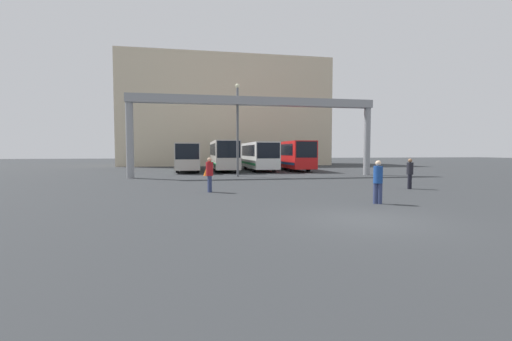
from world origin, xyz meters
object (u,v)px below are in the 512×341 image
object	(u,v)px
bus_slot_0	(188,155)
traffic_cone	(206,172)
pedestrian_near_left	(410,173)
lamp_post	(238,126)
bus_slot_2	(259,155)
pedestrian_near_right	(210,174)
pedestrian_mid_right	(378,181)
bus_slot_1	(223,154)
bus_slot_3	(291,154)

from	to	relation	value
bus_slot_0	traffic_cone	size ratio (longest dim) A/B	18.04
pedestrian_near_left	lamp_post	bearing A→B (deg)	85.49
bus_slot_2	bus_slot_0	bearing A→B (deg)	174.46
pedestrian_near_right	pedestrian_mid_right	bearing A→B (deg)	43.52
pedestrian_mid_right	traffic_cone	world-z (taller)	pedestrian_mid_right
bus_slot_1	traffic_cone	size ratio (longest dim) A/B	17.75
pedestrian_near_left	traffic_cone	xyz separation A→B (m)	(-11.21, 12.92, -0.61)
bus_slot_1	traffic_cone	distance (m)	8.44
bus_slot_0	pedestrian_mid_right	distance (m)	27.06
lamp_post	bus_slot_1	bearing A→B (deg)	92.24
pedestrian_near_right	pedestrian_mid_right	world-z (taller)	pedestrian_near_right
traffic_cone	bus_slot_3	bearing A→B (deg)	38.03
bus_slot_3	lamp_post	xyz separation A→B (m)	(-7.49, -9.46, 2.43)
bus_slot_0	bus_slot_2	distance (m)	7.90
bus_slot_1	bus_slot_3	world-z (taller)	bus_slot_1
pedestrian_near_right	pedestrian_near_left	world-z (taller)	pedestrian_near_right
bus_slot_3	pedestrian_near_right	world-z (taller)	bus_slot_3
traffic_cone	bus_slot_2	bearing A→B (deg)	49.66
bus_slot_1	pedestrian_near_right	size ratio (longest dim) A/B	6.26
bus_slot_3	traffic_cone	distance (m)	12.96
bus_slot_2	traffic_cone	xyz separation A→B (m)	(-6.20, -7.30, -1.49)
lamp_post	bus_slot_0	bearing A→B (deg)	114.14
bus_slot_3	lamp_post	bearing A→B (deg)	-128.37
pedestrian_mid_right	traffic_cone	size ratio (longest dim) A/B	2.77
bus_slot_1	pedestrian_near_right	bearing A→B (deg)	-97.17
bus_slot_0	bus_slot_3	distance (m)	11.80
bus_slot_1	bus_slot_3	bearing A→B (deg)	-0.32
pedestrian_near_right	pedestrian_near_left	size ratio (longest dim) A/B	1.05
pedestrian_near_left	pedestrian_near_right	bearing A→B (deg)	135.92
bus_slot_1	bus_slot_2	bearing A→B (deg)	-9.65
pedestrian_near_left	bus_slot_3	bearing A→B (deg)	51.48
bus_slot_0	bus_slot_3	size ratio (longest dim) A/B	1.02
pedestrian_mid_right	bus_slot_0	bearing A→B (deg)	-31.80
bus_slot_3	pedestrian_near_right	bearing A→B (deg)	-117.16
bus_slot_1	pedestrian_near_right	xyz separation A→B (m)	(-2.56, -20.37, -0.92)
bus_slot_3	pedestrian_near_left	size ratio (longest dim) A/B	6.53
traffic_cone	lamp_post	xyz separation A→B (m)	(2.64, -1.54, 3.99)
bus_slot_1	pedestrian_near_left	distance (m)	22.74
pedestrian_near_left	pedestrian_mid_right	xyz separation A→B (m)	(-4.83, -4.84, 0.02)
pedestrian_mid_right	lamp_post	xyz separation A→B (m)	(-3.73, 16.22, 3.36)
bus_slot_2	pedestrian_mid_right	xyz separation A→B (m)	(0.17, -25.06, -0.86)
bus_slot_1	pedestrian_near_right	distance (m)	20.55
bus_slot_0	bus_slot_1	bearing A→B (deg)	-1.38
bus_slot_1	lamp_post	distance (m)	9.82
bus_slot_1	bus_slot_2	distance (m)	3.99
bus_slot_0	pedestrian_near_right	xyz separation A→B (m)	(1.37, -20.46, -0.76)
bus_slot_2	pedestrian_near_left	distance (m)	20.85
bus_slot_3	lamp_post	world-z (taller)	lamp_post
bus_slot_1	pedestrian_mid_right	xyz separation A→B (m)	(4.11, -25.73, -0.94)
bus_slot_0	lamp_post	size ratio (longest dim) A/B	1.49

